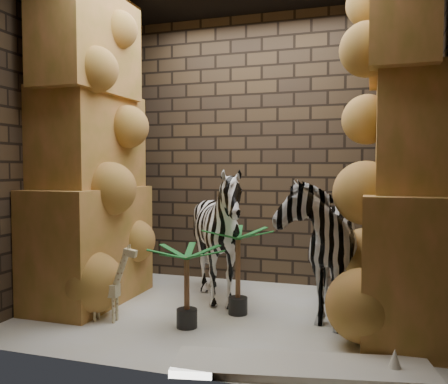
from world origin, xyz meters
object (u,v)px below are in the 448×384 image
(zebra_right, at_px, (319,234))
(surfboard, at_px, (301,367))
(palm_front, at_px, (238,270))
(zebra_left, at_px, (219,243))
(palm_back, at_px, (187,286))
(giraffe_toy, at_px, (105,281))

(zebra_right, relative_size, surfboard, 0.87)
(palm_front, bearing_deg, zebra_left, 135.45)
(palm_front, distance_m, palm_back, 0.55)
(zebra_right, xyz_separation_m, zebra_left, (-0.94, 0.03, -0.13))
(giraffe_toy, distance_m, surfboard, 1.81)
(zebra_left, bearing_deg, palm_back, -80.52)
(palm_front, xyz_separation_m, palm_back, (-0.30, -0.46, -0.05))
(zebra_left, distance_m, giraffe_toy, 1.11)
(zebra_left, distance_m, palm_front, 0.42)
(palm_front, height_order, palm_back, palm_front)
(surfboard, bearing_deg, palm_back, 140.91)
(palm_back, bearing_deg, surfboard, -28.03)
(zebra_right, relative_size, palm_front, 1.84)
(zebra_right, bearing_deg, palm_back, -149.13)
(zebra_left, distance_m, surfboard, 1.68)
(surfboard, bearing_deg, palm_front, 114.36)
(giraffe_toy, bearing_deg, palm_front, 22.65)
(giraffe_toy, relative_size, palm_back, 1.01)
(surfboard, bearing_deg, zebra_right, 80.33)
(palm_front, bearing_deg, zebra_right, 18.43)
(palm_front, bearing_deg, palm_back, -123.38)
(palm_back, xyz_separation_m, surfboard, (1.01, -0.54, -0.31))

